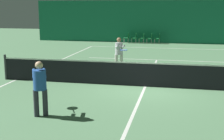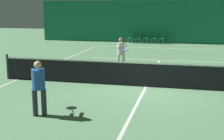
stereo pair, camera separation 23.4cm
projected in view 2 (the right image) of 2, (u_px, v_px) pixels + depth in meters
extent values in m
plane|color=#56845B|center=(146.00, 87.00, 12.09)|extent=(60.00, 60.00, 0.00)
cube|color=#196B4C|center=(169.00, 22.00, 26.44)|extent=(23.00, 0.12, 3.63)
cube|color=silver|center=(166.00, 48.00, 23.44)|extent=(11.00, 0.10, 0.00)
cube|color=silver|center=(160.00, 60.00, 18.20)|extent=(8.25, 0.10, 0.00)
cube|color=silver|center=(18.00, 79.00, 13.33)|extent=(0.10, 23.80, 0.00)
cube|color=silver|center=(146.00, 87.00, 12.09)|extent=(0.10, 12.80, 0.00)
cube|color=black|center=(146.00, 75.00, 12.00)|extent=(11.90, 0.02, 0.95)
cube|color=white|center=(147.00, 63.00, 11.91)|extent=(11.90, 0.02, 0.05)
cylinder|color=#333338|center=(8.00, 67.00, 13.32)|extent=(0.10, 0.10, 1.07)
cylinder|color=#2D2D38|center=(35.00, 103.00, 8.78)|extent=(0.20, 0.20, 0.77)
cylinder|color=#2D2D38|center=(44.00, 102.00, 8.84)|extent=(0.20, 0.20, 0.77)
cylinder|color=#234C99|center=(38.00, 80.00, 8.68)|extent=(0.48, 0.48, 0.56)
sphere|color=#DBAD89|center=(38.00, 65.00, 8.60)|extent=(0.21, 0.21, 0.21)
cylinder|color=#234C99|center=(33.00, 74.00, 8.86)|extent=(0.32, 0.52, 0.22)
cylinder|color=#234C99|center=(43.00, 73.00, 8.93)|extent=(0.32, 0.52, 0.22)
cylinder|color=black|center=(38.00, 73.00, 9.30)|extent=(0.16, 0.29, 0.03)
torus|color=gold|center=(38.00, 71.00, 9.59)|extent=(0.44, 0.44, 0.03)
cylinder|color=silver|center=(38.00, 71.00, 9.59)|extent=(0.37, 0.37, 0.00)
cylinder|color=beige|center=(123.00, 62.00, 15.15)|extent=(0.20, 0.20, 0.79)
cylinder|color=beige|center=(118.00, 63.00, 15.10)|extent=(0.20, 0.20, 0.79)
cylinder|color=#B7B7BC|center=(121.00, 49.00, 14.99)|extent=(0.48, 0.48, 0.57)
sphere|color=#936B4C|center=(121.00, 40.00, 14.91)|extent=(0.22, 0.22, 0.22)
cylinder|color=#B7B7BC|center=(125.00, 47.00, 14.74)|extent=(0.30, 0.53, 0.23)
cylinder|color=#B7B7BC|center=(119.00, 47.00, 14.69)|extent=(0.30, 0.53, 0.23)
cylinder|color=black|center=(124.00, 49.00, 14.33)|extent=(0.15, 0.29, 0.03)
torus|color=#1951B2|center=(125.00, 50.00, 14.04)|extent=(0.43, 0.43, 0.03)
cylinder|color=silver|center=(125.00, 50.00, 14.04)|extent=(0.36, 0.36, 0.00)
cylinder|color=#99999E|center=(129.00, 40.00, 27.18)|extent=(0.03, 0.03, 0.39)
cylinder|color=#99999E|center=(128.00, 41.00, 26.82)|extent=(0.03, 0.03, 0.39)
cylinder|color=#99999E|center=(133.00, 40.00, 27.10)|extent=(0.03, 0.03, 0.39)
cylinder|color=#99999E|center=(132.00, 41.00, 26.74)|extent=(0.03, 0.03, 0.39)
cube|color=#196B38|center=(130.00, 38.00, 26.92)|extent=(0.44, 0.44, 0.05)
cube|color=#196B38|center=(133.00, 36.00, 26.83)|extent=(0.04, 0.44, 0.40)
cylinder|color=#99999E|center=(136.00, 41.00, 27.04)|extent=(0.03, 0.03, 0.39)
cylinder|color=#99999E|center=(135.00, 41.00, 26.67)|extent=(0.03, 0.03, 0.39)
cylinder|color=#99999E|center=(140.00, 41.00, 26.95)|extent=(0.03, 0.03, 0.39)
cylinder|color=#99999E|center=(140.00, 41.00, 26.59)|extent=(0.03, 0.03, 0.39)
cube|color=#196B38|center=(138.00, 38.00, 26.77)|extent=(0.44, 0.44, 0.05)
cube|color=#196B38|center=(140.00, 36.00, 26.68)|extent=(0.04, 0.44, 0.40)
cylinder|color=#99999E|center=(144.00, 41.00, 26.89)|extent=(0.03, 0.03, 0.39)
cylinder|color=#99999E|center=(143.00, 41.00, 26.52)|extent=(0.03, 0.03, 0.39)
cylinder|color=#99999E|center=(148.00, 41.00, 26.80)|extent=(0.03, 0.03, 0.39)
cylinder|color=#99999E|center=(148.00, 41.00, 26.44)|extent=(0.03, 0.03, 0.39)
cube|color=#196B38|center=(146.00, 38.00, 26.62)|extent=(0.44, 0.44, 0.05)
cube|color=#196B38|center=(148.00, 36.00, 26.53)|extent=(0.04, 0.44, 0.40)
cylinder|color=#99999E|center=(151.00, 41.00, 26.74)|extent=(0.03, 0.03, 0.39)
cylinder|color=#99999E|center=(151.00, 41.00, 26.37)|extent=(0.03, 0.03, 0.39)
cylinder|color=#99999E|center=(156.00, 41.00, 26.65)|extent=(0.03, 0.03, 0.39)
cylinder|color=#99999E|center=(155.00, 41.00, 26.29)|extent=(0.03, 0.03, 0.39)
cube|color=#196B38|center=(153.00, 39.00, 26.47)|extent=(0.44, 0.44, 0.05)
cube|color=#196B38|center=(156.00, 36.00, 26.38)|extent=(0.04, 0.44, 0.40)
cylinder|color=#99999E|center=(159.00, 41.00, 26.59)|extent=(0.03, 0.03, 0.39)
cylinder|color=#99999E|center=(159.00, 42.00, 26.23)|extent=(0.03, 0.03, 0.39)
cylinder|color=#99999E|center=(164.00, 41.00, 26.50)|extent=(0.03, 0.03, 0.39)
cylinder|color=#99999E|center=(163.00, 42.00, 26.14)|extent=(0.03, 0.03, 0.39)
cube|color=#196B38|center=(161.00, 39.00, 26.32)|extent=(0.44, 0.44, 0.05)
cube|color=#196B38|center=(164.00, 36.00, 26.23)|extent=(0.04, 0.44, 0.40)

